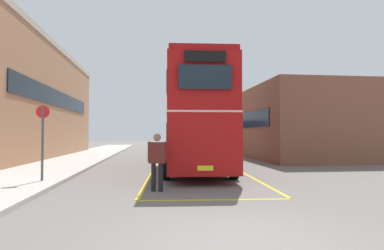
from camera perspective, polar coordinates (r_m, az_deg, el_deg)
The scene contains 9 objects.
ground_plane at distance 19.48m, azimuth -2.71°, elevation -6.74°, with size 135.60×135.60×0.00m, color #66605B.
sidewalk_left at distance 22.41m, azimuth -20.07°, elevation -5.80°, with size 4.00×57.60×0.14m, color #B2ADA3.
brick_building_left at distance 25.97m, azimuth -28.97°, elevation 3.66°, with size 6.28×21.73×8.07m.
depot_building_right at distance 26.06m, azimuth 18.54°, elevation 0.18°, with size 8.59×13.04×5.04m.
double_decker_bus at distance 15.47m, azimuth 0.50°, elevation 1.26°, with size 3.26×10.04×4.75m.
single_deck_bus at distance 32.66m, azimuth 1.20°, elevation -1.81°, with size 2.96×9.18×3.02m.
pedestrian_boarding at distance 9.92m, azimuth -6.15°, elevation -5.74°, with size 0.58×0.31×1.75m.
bus_stop_sign at distance 12.23m, azimuth -24.82°, elevation -1.64°, with size 0.44×0.09×2.58m.
bay_marking_yellow at distance 13.69m, azimuth 1.29°, elevation -8.88°, with size 4.90×12.15×0.01m.
Camera 1 is at (-1.38, -4.95, 1.72)m, focal length 30.30 mm.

